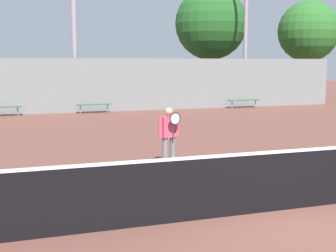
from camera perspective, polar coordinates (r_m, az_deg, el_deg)
The scene contains 10 objects.
ground_plane at distance 8.72m, azimuth 13.74°, elevation -9.91°, with size 100.00×100.00×0.00m, color brown.
tennis_net at distance 8.57m, azimuth 13.86°, elevation -6.38°, with size 11.13×0.09×1.09m.
tennis_player at distance 11.68m, azimuth 0.13°, elevation -0.92°, with size 0.59×0.47×1.51m.
bench_courtside_far at distance 27.47m, azimuth 9.24°, elevation 3.09°, with size 1.91×0.40×0.48m.
bench_adjacent_court at distance 24.60m, azimuth -9.02°, elevation 2.56°, with size 1.78×0.40×0.48m.
bench_by_gate at distance 24.23m, azimuth -19.71°, elevation 2.13°, with size 1.95×0.40×0.48m.
light_pole_near_left at distance 25.64m, azimuth -11.42°, elevation 13.32°, with size 0.90×0.60×9.09m.
back_fence at distance 25.19m, azimuth -8.56°, elevation 4.94°, with size 29.00×0.06×2.84m.
tree_green_tall at distance 34.91m, azimuth 16.76°, elevation 10.94°, with size 4.27×4.27×6.93m.
tree_green_broad at distance 31.70m, azimuth 5.26°, elevation 12.27°, with size 4.74×4.74×7.53m.
Camera 1 is at (-4.55, -6.97, 2.61)m, focal length 50.00 mm.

